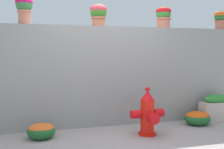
{
  "coord_description": "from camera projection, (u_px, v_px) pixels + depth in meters",
  "views": [
    {
      "loc": [
        -1.35,
        -4.08,
        1.37
      ],
      "look_at": [
        0.17,
        0.92,
        0.96
      ],
      "focal_mm": 46.19,
      "sensor_mm": 36.0,
      "label": 1
    }
  ],
  "objects": [
    {
      "name": "fire_hydrant",
      "position": [
        148.0,
        114.0,
        4.74
      ],
      "size": [
        0.57,
        0.46,
        0.79
      ],
      "color": "red",
      "rests_on": "ground"
    },
    {
      "name": "potted_plant_3",
      "position": [
        163.0,
        16.0,
        5.65
      ],
      "size": [
        0.3,
        0.3,
        0.42
      ],
      "color": "#BD6D52",
      "rests_on": "stone_wall"
    },
    {
      "name": "stone_wall",
      "position": [
        100.0,
        76.0,
        5.38
      ],
      "size": [
        5.91,
        0.31,
        1.84
      ],
      "primitive_type": "cube",
      "color": "gray",
      "rests_on": "ground"
    },
    {
      "name": "ground_plane",
      "position": [
        119.0,
        142.0,
        4.39
      ],
      "size": [
        24.0,
        24.0,
        0.0
      ],
      "primitive_type": "plane",
      "color": "#9D8F8D"
    },
    {
      "name": "potted_plant_4",
      "position": [
        221.0,
        18.0,
        6.06
      ],
      "size": [
        0.27,
        0.27,
        0.4
      ],
      "color": "#BB6A51",
      "rests_on": "stone_wall"
    },
    {
      "name": "planter_box",
      "position": [
        216.0,
        108.0,
        5.7
      ],
      "size": [
        0.62,
        0.27,
        0.54
      ],
      "color": "#B4A79D",
      "rests_on": "ground"
    },
    {
      "name": "flower_bush_left",
      "position": [
        41.0,
        130.0,
        4.55
      ],
      "size": [
        0.45,
        0.4,
        0.26
      ],
      "color": "#1F5B28",
      "rests_on": "ground"
    },
    {
      "name": "flower_bush_right",
      "position": [
        197.0,
        118.0,
        5.43
      ],
      "size": [
        0.5,
        0.45,
        0.26
      ],
      "color": "#205C29",
      "rests_on": "ground"
    },
    {
      "name": "potted_plant_1",
      "position": [
        24.0,
        7.0,
        4.89
      ],
      "size": [
        0.29,
        0.29,
        0.47
      ],
      "color": "#BE7159",
      "rests_on": "stone_wall"
    },
    {
      "name": "potted_plant_2",
      "position": [
        98.0,
        13.0,
        5.25
      ],
      "size": [
        0.32,
        0.32,
        0.41
      ],
      "color": "#BA6A4A",
      "rests_on": "stone_wall"
    }
  ]
}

